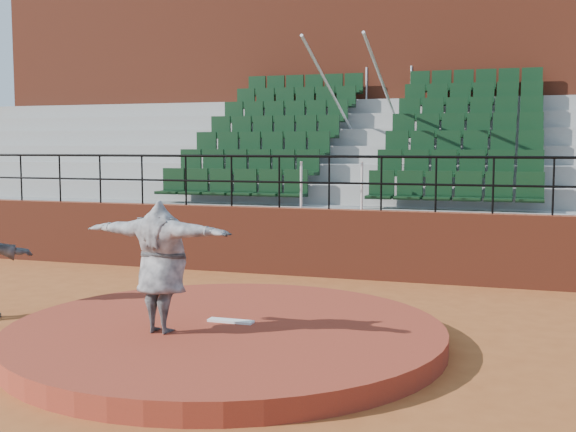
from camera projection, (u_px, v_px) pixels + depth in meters
The scene contains 8 objects.
ground at pixel (226, 344), 9.12m from camera, with size 90.00×90.00×0.00m, color #A05124.
pitchers_mound at pixel (226, 335), 9.10m from camera, with size 5.50×5.50×0.25m, color maroon.
pitching_rubber at pixel (231, 321), 9.23m from camera, with size 0.60×0.15×0.03m, color white.
boundary_wall at pixel (329, 243), 13.78m from camera, with size 24.00×0.30×1.30m, color maroon.
wall_railing at pixel (329, 171), 13.65m from camera, with size 24.04×0.05×1.03m.
seating_deck at pixel (368, 190), 17.15m from camera, with size 24.00×5.97×4.63m.
press_box_facade at pixel (398, 109), 20.69m from camera, with size 24.00×3.00×7.10m, color maroon.
pitcher at pixel (161, 267), 8.68m from camera, with size 1.97×0.54×1.60m, color black.
Camera 1 is at (3.52, -8.23, 2.50)m, focal length 45.00 mm.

